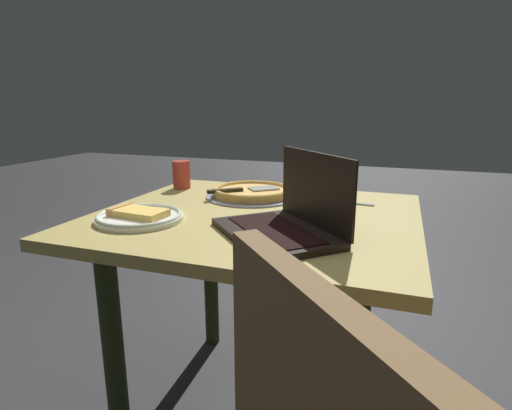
{
  "coord_description": "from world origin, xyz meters",
  "views": [
    {
      "loc": [
        -0.42,
        1.2,
        1.08
      ],
      "look_at": [
        0.0,
        0.0,
        0.76
      ],
      "focal_mm": 28.73,
      "sensor_mm": 36.0,
      "label": 1
    }
  ],
  "objects": [
    {
      "name": "table_knife",
      "position": [
        -0.21,
        -0.24,
        0.74
      ],
      "size": [
        0.24,
        0.04,
        0.01
      ],
      "color": "#B4BEB8",
      "rests_on": "dining_table"
    },
    {
      "name": "ground_plane",
      "position": [
        0.0,
        0.0,
        0.0
      ],
      "size": [
        12.0,
        12.0,
        0.0
      ],
      "primitive_type": "plane",
      "color": "#313033"
    },
    {
      "name": "pizza_plate",
      "position": [
        0.31,
        0.19,
        0.75
      ],
      "size": [
        0.26,
        0.26,
        0.04
      ],
      "color": "white",
      "rests_on": "dining_table"
    },
    {
      "name": "dining_table",
      "position": [
        0.0,
        0.0,
        0.62
      ],
      "size": [
        1.0,
        0.9,
        0.74
      ],
      "color": "tan",
      "rests_on": "ground_plane"
    },
    {
      "name": "drink_cup",
      "position": [
        0.42,
        -0.27,
        0.79
      ],
      "size": [
        0.07,
        0.07,
        0.11
      ],
      "color": "#C13A2F",
      "rests_on": "dining_table"
    },
    {
      "name": "laptop",
      "position": [
        -0.15,
        0.18,
        0.78
      ],
      "size": [
        0.42,
        0.42,
        0.22
      ],
      "color": "black",
      "rests_on": "dining_table"
    },
    {
      "name": "pizza_tray",
      "position": [
        0.09,
        -0.21,
        0.75
      ],
      "size": [
        0.35,
        0.35,
        0.04
      ],
      "color": "#9291AA",
      "rests_on": "dining_table"
    }
  ]
}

